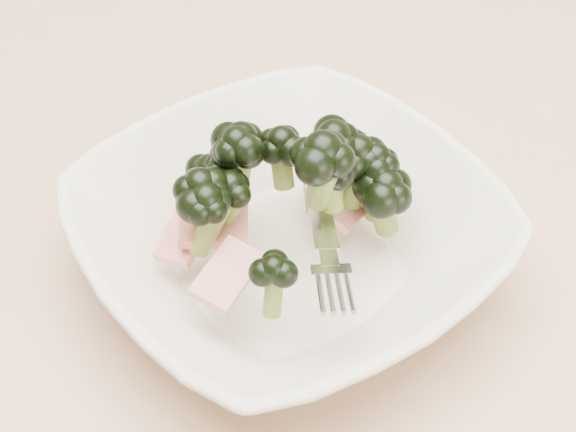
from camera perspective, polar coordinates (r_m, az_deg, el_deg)
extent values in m
cube|color=tan|center=(0.62, -0.81, 0.54)|extent=(1.20, 0.80, 0.04)
cylinder|color=tan|center=(1.34, -11.13, 7.11)|extent=(0.06, 0.06, 0.71)
imported|color=beige|center=(0.52, 0.00, -1.39)|extent=(0.33, 0.33, 0.06)
cylinder|color=olive|center=(0.49, 2.39, 2.22)|extent=(0.03, 0.03, 0.05)
ellipsoid|color=black|center=(0.47, 2.49, 4.65)|extent=(0.04, 0.04, 0.03)
cylinder|color=olive|center=(0.54, 4.85, 2.51)|extent=(0.02, 0.02, 0.04)
ellipsoid|color=black|center=(0.52, 5.01, 4.60)|extent=(0.04, 0.04, 0.03)
cylinder|color=olive|center=(0.51, -3.57, 3.06)|extent=(0.02, 0.02, 0.04)
ellipsoid|color=black|center=(0.50, -3.70, 5.32)|extent=(0.03, 0.03, 0.03)
cylinder|color=olive|center=(0.52, -4.60, 1.98)|extent=(0.02, 0.02, 0.04)
ellipsoid|color=black|center=(0.51, -4.73, 3.66)|extent=(0.03, 0.03, 0.02)
cylinder|color=olive|center=(0.50, -4.03, 0.75)|extent=(0.02, 0.02, 0.03)
ellipsoid|color=black|center=(0.49, -4.13, 2.20)|extent=(0.03, 0.03, 0.03)
cylinder|color=olive|center=(0.53, -5.42, 1.70)|extent=(0.02, 0.02, 0.03)
ellipsoid|color=black|center=(0.52, -5.57, 3.30)|extent=(0.03, 0.03, 0.03)
cylinder|color=olive|center=(0.52, -3.48, 3.23)|extent=(0.02, 0.02, 0.04)
ellipsoid|color=black|center=(0.50, -3.60, 5.33)|extent=(0.04, 0.04, 0.03)
cylinder|color=olive|center=(0.50, -5.63, -0.88)|extent=(0.03, 0.02, 0.04)
ellipsoid|color=black|center=(0.48, -5.84, 1.21)|extent=(0.04, 0.04, 0.03)
cylinder|color=olive|center=(0.50, 3.04, 1.92)|extent=(0.02, 0.01, 0.03)
ellipsoid|color=black|center=(0.49, 3.13, 3.67)|extent=(0.04, 0.04, 0.03)
cylinder|color=olive|center=(0.54, -0.44, 3.58)|extent=(0.02, 0.02, 0.03)
ellipsoid|color=black|center=(0.52, -0.46, 5.32)|extent=(0.04, 0.04, 0.03)
cylinder|color=olive|center=(0.53, 3.15, 3.35)|extent=(0.03, 0.02, 0.05)
ellipsoid|color=black|center=(0.51, 3.26, 5.63)|extent=(0.04, 0.04, 0.03)
cylinder|color=olive|center=(0.55, -4.06, 3.30)|extent=(0.02, 0.01, 0.03)
ellipsoid|color=black|center=(0.54, -4.17, 5.06)|extent=(0.03, 0.03, 0.03)
cylinder|color=olive|center=(0.50, -6.05, 0.09)|extent=(0.02, 0.02, 0.04)
ellipsoid|color=black|center=(0.48, -6.28, 2.27)|extent=(0.03, 0.03, 0.03)
cylinder|color=olive|center=(0.47, -1.02, -5.39)|extent=(0.01, 0.02, 0.04)
ellipsoid|color=black|center=(0.46, -1.05, -3.73)|extent=(0.03, 0.03, 0.02)
cylinder|color=olive|center=(0.54, 6.02, 1.91)|extent=(0.02, 0.02, 0.05)
ellipsoid|color=black|center=(0.52, 6.25, 4.14)|extent=(0.03, 0.03, 0.03)
cylinder|color=olive|center=(0.54, 3.72, 2.98)|extent=(0.02, 0.02, 0.03)
ellipsoid|color=black|center=(0.52, 3.83, 4.71)|extent=(0.04, 0.04, 0.03)
cylinder|color=olive|center=(0.53, 3.47, 2.80)|extent=(0.01, 0.02, 0.04)
ellipsoid|color=black|center=(0.51, 3.59, 4.75)|extent=(0.03, 0.03, 0.02)
cylinder|color=olive|center=(0.53, 6.73, 0.28)|extent=(0.02, 0.02, 0.04)
ellipsoid|color=black|center=(0.52, 6.94, 2.13)|extent=(0.04, 0.04, 0.03)
cube|color=maroon|center=(0.56, 2.31, 3.71)|extent=(0.04, 0.03, 0.02)
cube|color=maroon|center=(0.55, 4.03, 0.97)|extent=(0.03, 0.04, 0.02)
cube|color=maroon|center=(0.48, -4.34, -4.17)|extent=(0.03, 0.05, 0.02)
cube|color=maroon|center=(0.51, -5.29, -0.74)|extent=(0.06, 0.05, 0.01)
cube|color=maroon|center=(0.52, -7.54, -1.59)|extent=(0.03, 0.04, 0.02)
cube|color=maroon|center=(0.55, 3.39, 1.78)|extent=(0.05, 0.05, 0.02)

